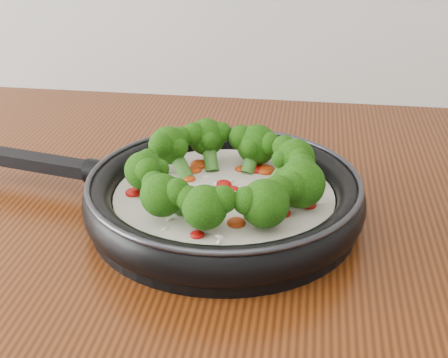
# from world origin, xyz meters

# --- Properties ---
(skillet) EXTENTS (0.51, 0.36, 0.09)m
(skillet) POSITION_xyz_m (0.04, 1.07, 0.93)
(skillet) COLOR black
(skillet) RESTS_ON counter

